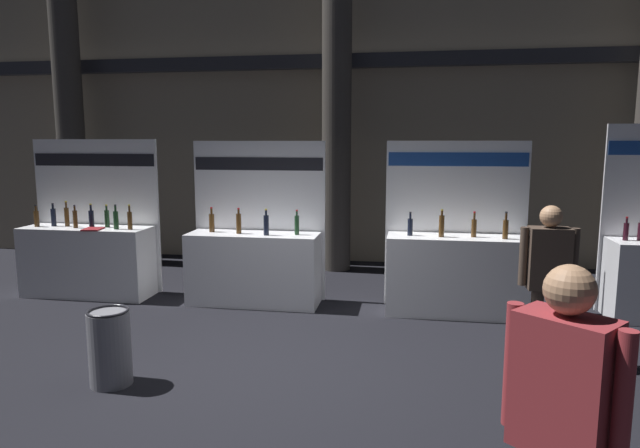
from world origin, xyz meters
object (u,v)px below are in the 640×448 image
Objects in this scene: exhibitor_booth_0 at (89,255)px; exhibitor_booth_2 at (455,268)px; exhibitor_booth_1 at (254,262)px; trash_bin at (110,347)px; visitor_6 at (561,410)px; visitor_2 at (548,271)px.

exhibitor_booth_2 is at bearing -0.40° from exhibitor_booth_0.
exhibitor_booth_1 reaches higher than trash_bin.
visitor_6 is at bearing -41.69° from exhibitor_booth_0.
visitor_6 reaches higher than visitor_2.
trash_bin is at bearing 14.77° from visitor_2.
exhibitor_booth_1 is 1.38× the size of visitor_2.
visitor_2 is 0.95× the size of visitor_6.
visitor_2 is at bearing -63.79° from exhibitor_booth_2.
visitor_6 reaches higher than trash_bin.
visitor_6 is (0.11, -4.73, 0.43)m from exhibitor_booth_2.
exhibitor_booth_0 is 1.01× the size of exhibitor_booth_2.
exhibitor_booth_1 is at bearing 77.77° from trash_bin.
exhibitor_booth_1 is 3.13× the size of trash_bin.
visitor_6 is at bearing -88.70° from exhibitor_booth_2.
exhibitor_booth_2 reaches higher than visitor_6.
exhibitor_booth_1 is 2.73m from exhibitor_booth_2.
visitor_2 reaches higher than trash_bin.
trash_bin is 0.42× the size of visitor_6.
exhibitor_booth_1 is 2.84m from trash_bin.
exhibitor_booth_1 is at bearing -25.66° from visitor_2.
exhibitor_booth_1 is 1.31× the size of visitor_6.
exhibitor_booth_2 is at bearing 131.66° from visitor_6.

